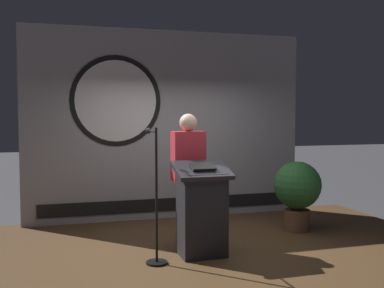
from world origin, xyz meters
TOP-DOWN VIEW (x-y plane):
  - ground_plane at (0.00, 0.00)m, footprint 40.00×40.00m
  - stage_platform at (0.00, 0.00)m, footprint 6.40×4.00m
  - banner_display at (-0.03, 1.85)m, footprint 4.46×0.12m
  - podium at (-0.11, -0.24)m, footprint 0.64×0.49m
  - speaker_person at (-0.14, 0.24)m, footprint 0.40×0.26m
  - microphone_stand at (-0.69, -0.33)m, footprint 0.24×0.58m
  - potted_plant at (1.55, 0.49)m, footprint 0.67×0.67m

SIDE VIEW (x-z plane):
  - ground_plane at x=0.00m, z-range 0.00..0.00m
  - stage_platform at x=0.00m, z-range 0.00..0.30m
  - podium at x=-0.11m, z-range 0.28..1.38m
  - microphone_stand at x=-0.69m, z-range 0.08..1.59m
  - potted_plant at x=1.55m, z-range 0.40..1.39m
  - speaker_person at x=-0.14m, z-range 0.32..1.98m
  - banner_display at x=-0.03m, z-range 0.30..3.26m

